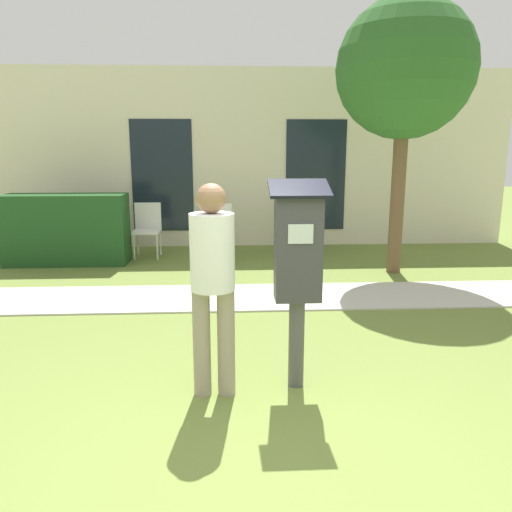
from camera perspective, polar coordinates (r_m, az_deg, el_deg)
name	(u,v)px	position (r m, az deg, el deg)	size (l,w,h in m)	color
ground_plane	(264,462)	(3.19, 0.88, -22.50)	(40.00, 40.00, 0.00)	olive
sidewalk	(246,297)	(6.17, -1.18, -4.70)	(12.00, 1.10, 0.02)	beige
building_facade	(239,159)	(9.34, -1.92, 11.01)	(10.00, 0.26, 3.20)	beige
parking_meter	(298,258)	(3.70, 4.81, -0.25)	(0.44, 0.31, 1.59)	#4C4C4C
person_standing	(213,275)	(3.58, -4.98, -2.14)	(0.32, 0.32, 1.58)	gray
outdoor_chair_left	(147,225)	(8.59, -12.31, 3.45)	(0.44, 0.44, 0.90)	white
outdoor_chair_middle	(219,227)	(8.28, -4.30, 3.37)	(0.44, 0.44, 0.90)	white
outdoor_chair_right	(289,223)	(8.64, 3.75, 3.76)	(0.44, 0.44, 0.90)	white
hedge_row	(67,229)	(8.39, -20.84, 2.86)	(1.88, 0.60, 1.10)	#1E471E
tree	(405,70)	(7.55, 16.69, 19.67)	(1.90, 1.90, 3.82)	brown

